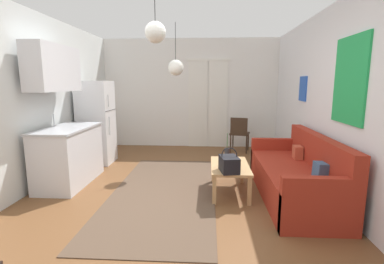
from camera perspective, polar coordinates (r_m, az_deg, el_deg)
ground_plane at (r=3.79m, az=-4.06°, el=-15.53°), size 4.81×7.74×0.10m
wall_back at (r=7.03m, az=-0.21°, el=7.67°), size 4.41×0.13×2.62m
wall_right at (r=3.80m, az=29.95°, el=4.66°), size 0.12×7.34×2.62m
wall_left at (r=4.29m, az=-34.28°, el=4.68°), size 0.12×7.34×2.62m
area_rug at (r=4.25m, az=-5.62°, el=-11.86°), size 1.47×3.27×0.01m
couch at (r=4.22m, az=20.60°, el=-8.61°), size 0.83×2.13×0.87m
coffee_table at (r=4.13m, az=7.62°, el=-7.30°), size 0.54×0.92×0.42m
bamboo_vase at (r=4.16m, az=7.06°, el=-4.73°), size 0.07×0.07×0.44m
handbag at (r=3.77m, az=7.48°, el=-6.38°), size 0.27×0.35×0.33m
refrigerator at (r=5.86m, az=-18.71°, el=1.83°), size 0.62×0.58×1.61m
kitchen_counter at (r=4.80m, az=-24.18°, el=-0.19°), size 0.63×1.26×2.13m
accent_chair at (r=6.53m, az=9.53°, el=-0.05°), size 0.50×0.49×0.81m
pendant_lamp_near at (r=3.19m, az=-7.39°, el=19.31°), size 0.23×0.23×0.64m
pendant_lamp_far at (r=5.22m, az=-3.30°, el=12.81°), size 0.28×0.28×0.92m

